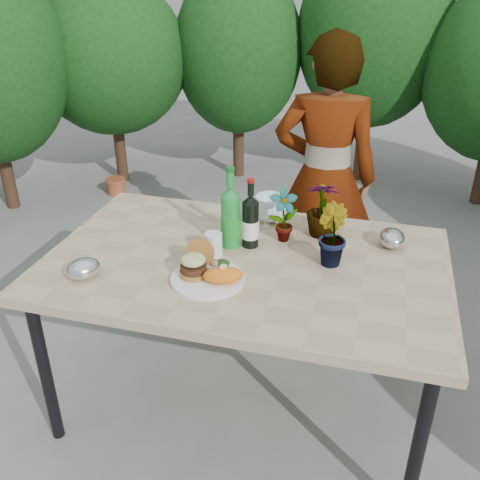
% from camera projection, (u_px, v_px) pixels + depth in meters
% --- Properties ---
extents(ground, '(80.00, 80.00, 0.00)m').
position_uv_depth(ground, '(244.00, 398.00, 2.50)').
color(ground, slate).
rests_on(ground, ground).
extents(patio_table, '(1.60, 1.00, 0.75)m').
position_uv_depth(patio_table, '(245.00, 272.00, 2.18)').
color(patio_table, tan).
rests_on(patio_table, ground).
extents(shrub_hedge, '(6.78, 5.10, 2.08)m').
position_uv_depth(shrub_hedge, '(339.00, 87.00, 3.29)').
color(shrub_hedge, '#382316').
rests_on(shrub_hedge, ground).
extents(dinner_plate, '(0.28, 0.28, 0.01)m').
position_uv_depth(dinner_plate, '(208.00, 279.00, 2.01)').
color(dinner_plate, white).
rests_on(dinner_plate, patio_table).
extents(burger_stack, '(0.11, 0.16, 0.11)m').
position_uv_depth(burger_stack, '(195.00, 262.00, 2.01)').
color(burger_stack, '#B7722D').
rests_on(burger_stack, dinner_plate).
extents(sweet_potato, '(0.17, 0.12, 0.06)m').
position_uv_depth(sweet_potato, '(223.00, 275.00, 1.96)').
color(sweet_potato, orange).
rests_on(sweet_potato, dinner_plate).
extents(grilled_veg, '(0.08, 0.05, 0.03)m').
position_uv_depth(grilled_veg, '(219.00, 263.00, 2.07)').
color(grilled_veg, olive).
rests_on(grilled_veg, dinner_plate).
extents(wine_bottle, '(0.07, 0.07, 0.30)m').
position_uv_depth(wine_bottle, '(250.00, 222.00, 2.21)').
color(wine_bottle, black).
rests_on(wine_bottle, patio_table).
extents(sparkling_water, '(0.08, 0.08, 0.35)m').
position_uv_depth(sparkling_water, '(231.00, 218.00, 2.20)').
color(sparkling_water, '#198931').
rests_on(sparkling_water, patio_table).
extents(plastic_cup, '(0.07, 0.07, 0.09)m').
position_uv_depth(plastic_cup, '(214.00, 244.00, 2.17)').
color(plastic_cup, white).
rests_on(plastic_cup, patio_table).
extents(seedling_left, '(0.15, 0.14, 0.24)m').
position_uv_depth(seedling_left, '(284.00, 215.00, 2.24)').
color(seedling_left, '#285D20').
rests_on(seedling_left, patio_table).
extents(seedling_mid, '(0.17, 0.17, 0.25)m').
position_uv_depth(seedling_mid, '(331.00, 235.00, 2.07)').
color(seedling_mid, '#20521C').
rests_on(seedling_mid, patio_table).
extents(seedling_right, '(0.16, 0.16, 0.25)m').
position_uv_depth(seedling_right, '(323.00, 209.00, 2.29)').
color(seedling_right, '#2E6121').
rests_on(seedling_right, patio_table).
extents(blue_bowl, '(0.17, 0.17, 0.12)m').
position_uv_depth(blue_bowl, '(270.00, 208.00, 2.45)').
color(blue_bowl, white).
rests_on(blue_bowl, patio_table).
extents(foil_packet_left, '(0.17, 0.17, 0.08)m').
position_uv_depth(foil_packet_left, '(84.00, 269.00, 2.01)').
color(foil_packet_left, silver).
rests_on(foil_packet_left, patio_table).
extents(foil_packet_right, '(0.12, 0.14, 0.08)m').
position_uv_depth(foil_packet_right, '(392.00, 238.00, 2.23)').
color(foil_packet_right, '#B6B8BD').
rests_on(foil_packet_right, patio_table).
extents(person, '(0.59, 0.41, 1.53)m').
position_uv_depth(person, '(325.00, 179.00, 2.89)').
color(person, '#8F6147').
rests_on(person, ground).
extents(terracotta_pot, '(0.17, 0.17, 0.14)m').
position_uv_depth(terracotta_pot, '(116.00, 186.00, 4.63)').
color(terracotta_pot, '#A24829').
rests_on(terracotta_pot, ground).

